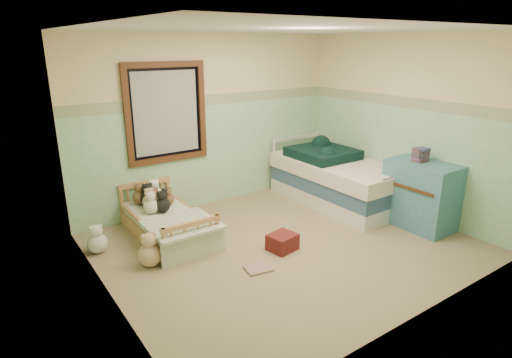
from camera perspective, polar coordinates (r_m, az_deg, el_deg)
floor at (r=5.30m, az=4.00°, el=-8.81°), size 4.20×3.60×0.02m
ceiling at (r=4.74m, az=4.70°, el=19.58°), size 4.20×3.60×0.02m
wall_back at (r=6.33m, az=-6.09°, el=7.63°), size 4.20×0.04×2.50m
wall_front at (r=3.70m, az=22.15°, el=-0.99°), size 4.20×0.04×2.50m
wall_left at (r=3.93m, az=-20.19°, el=0.28°), size 0.04×3.60×2.50m
wall_right at (r=6.38m, az=19.24°, el=6.81°), size 0.04×3.60×2.50m
wainscot_mint at (r=6.42m, az=-5.88°, el=3.22°), size 4.20×0.01×1.50m
border_strip at (r=6.27m, az=-6.12°, el=10.53°), size 4.20×0.01×0.15m
window_frame at (r=5.96m, az=-11.92°, el=8.66°), size 1.16×0.06×1.36m
window_blinds at (r=5.97m, az=-11.96°, el=8.68°), size 0.92×0.01×1.12m
toddler_bed_frame at (r=5.57m, az=-11.80°, el=-6.60°), size 0.73×1.46×0.19m
toddler_mattress at (r=5.50m, az=-11.90°, el=-5.14°), size 0.67×1.40×0.12m
patchwork_quilt at (r=5.09m, az=-9.90°, el=-6.05°), size 0.79×0.73×0.03m
plush_bed_brown at (r=5.84m, az=-15.32°, el=-2.38°), size 0.20×0.20×0.20m
plush_bed_white at (r=5.90m, az=-13.50°, el=-1.97°), size 0.21×0.21×0.21m
plush_bed_tan at (r=5.66m, az=-14.07°, el=-2.97°), size 0.19×0.19×0.19m
plush_bed_dark at (r=5.74m, az=-11.92°, el=-2.66°), size 0.16×0.16×0.16m
plush_floor_cream at (r=5.37m, az=-20.53°, el=-8.08°), size 0.24×0.24×0.24m
plush_floor_tan at (r=4.89m, az=-14.01°, el=-9.84°), size 0.27×0.27×0.27m
twin_bed_frame at (r=6.68m, az=10.77°, el=-2.18°), size 1.01×2.02×0.22m
twin_boxspring at (r=6.61m, az=10.88°, el=-0.39°), size 1.01×2.02×0.22m
twin_mattress at (r=6.54m, az=10.99°, el=1.44°), size 1.05×2.06×0.22m
teal_blanket at (r=6.67m, az=8.94°, el=3.46°), size 0.87×0.92×0.14m
dresser at (r=6.03m, az=21.23°, el=-1.98°), size 0.55×0.88×0.88m
book_stack at (r=5.92m, az=21.22°, el=3.05°), size 0.21×0.18×0.18m
red_pillow at (r=5.12m, az=3.57°, el=-8.44°), size 0.36×0.33×0.20m
floor_book at (r=4.73m, az=0.34°, el=-11.92°), size 0.32×0.26×0.03m
extra_plush_0 at (r=5.74m, az=-11.68°, el=-2.66°), size 0.16×0.16×0.16m
extra_plush_1 at (r=5.50m, az=-13.86°, el=-3.56°), size 0.19×0.19×0.19m
extra_plush_2 at (r=5.50m, az=-12.46°, el=-3.42°), size 0.20×0.20×0.20m
extra_plush_3 at (r=5.76m, az=-14.28°, el=-2.52°), size 0.21×0.21×0.21m
extra_plush_4 at (r=5.78m, az=-13.41°, el=-2.64°), size 0.16×0.16×0.16m
extra_plush_5 at (r=5.63m, az=-13.59°, el=-3.23°), size 0.16×0.16×0.16m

